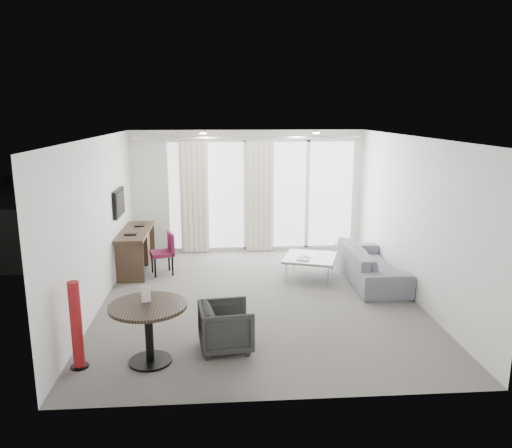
{
  "coord_description": "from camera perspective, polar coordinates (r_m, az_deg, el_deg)",
  "views": [
    {
      "loc": [
        -0.62,
        -7.7,
        2.99
      ],
      "look_at": [
        0.0,
        0.6,
        1.1
      ],
      "focal_mm": 35.0,
      "sensor_mm": 36.0,
      "label": 1
    }
  ],
  "objects": [
    {
      "name": "tub_armchair",
      "position": [
        6.5,
        -3.46,
        -11.66
      ],
      "size": [
        0.74,
        0.72,
        0.6
      ],
      "primitive_type": "imported",
      "rotation": [
        0.0,
        0.0,
        1.69
      ],
      "color": "#262626",
      "rests_on": "floor"
    },
    {
      "name": "red_lamp",
      "position": [
        6.32,
        -19.85,
        -10.84
      ],
      "size": [
        0.22,
        0.22,
        1.07
      ],
      "primitive_type": "cylinder",
      "rotation": [
        0.0,
        0.0,
        -0.01
      ],
      "color": "maroon",
      "rests_on": "floor"
    },
    {
      "name": "ceiling",
      "position": [
        7.73,
        0.33,
        9.91
      ],
      "size": [
        5.0,
        6.0,
        0.0
      ],
      "primitive_type": "cube",
      "color": "white",
      "rests_on": "ground"
    },
    {
      "name": "curtain_track",
      "position": [
        10.55,
        -0.9,
        9.86
      ],
      "size": [
        4.8,
        0.04,
        0.04
      ],
      "primitive_type": null,
      "color": "#B2B2B7",
      "rests_on": "ceiling"
    },
    {
      "name": "downlight_a",
      "position": [
        9.31,
        -6.09,
        10.26
      ],
      "size": [
        0.12,
        0.12,
        0.02
      ],
      "primitive_type": "cylinder",
      "color": "#FFE0B2",
      "rests_on": "ceiling"
    },
    {
      "name": "window_frame",
      "position": [
        10.86,
        0.66,
        3.3
      ],
      "size": [
        4.1,
        0.06,
        2.44
      ],
      "primitive_type": null,
      "color": "white",
      "rests_on": "ground"
    },
    {
      "name": "curtain_left",
      "position": [
        10.68,
        -7.06,
        3.05
      ],
      "size": [
        0.6,
        0.2,
        2.38
      ],
      "primitive_type": null,
      "color": "beige",
      "rests_on": "ground"
    },
    {
      "name": "terrace_slab",
      "position": [
        12.61,
        0.05,
        -1.21
      ],
      "size": [
        5.6,
        3.0,
        0.12
      ],
      "primitive_type": "cube",
      "color": "#4D4D50",
      "rests_on": "ground"
    },
    {
      "name": "downlight_b",
      "position": [
        9.48,
        6.91,
        10.28
      ],
      "size": [
        0.12,
        0.12,
        0.02
      ],
      "primitive_type": "cylinder",
      "color": "#FFE0B2",
      "rests_on": "ceiling"
    },
    {
      "name": "rattan_chair_a",
      "position": [
        12.61,
        0.9,
        0.77
      ],
      "size": [
        0.61,
        0.61,
        0.73
      ],
      "primitive_type": null,
      "rotation": [
        0.0,
        0.0,
        -0.24
      ],
      "color": "brown",
      "rests_on": "terrace_slab"
    },
    {
      "name": "wall_right",
      "position": [
        8.48,
        17.42,
        0.7
      ],
      "size": [
        0.0,
        6.0,
        2.6
      ],
      "primitive_type": "cube",
      "color": "silver",
      "rests_on": "ground"
    },
    {
      "name": "menu_card",
      "position": [
        6.22,
        -12.41,
        -8.91
      ],
      "size": [
        0.11,
        0.05,
        0.2
      ],
      "primitive_type": null,
      "rotation": [
        0.0,
        0.0,
        0.25
      ],
      "color": "white",
      "rests_on": "round_table"
    },
    {
      "name": "tv",
      "position": [
        9.48,
        -15.38,
        2.37
      ],
      "size": [
        0.05,
        0.8,
        0.5
      ],
      "primitive_type": null,
      "color": "black",
      "rests_on": "wall_left"
    },
    {
      "name": "remote",
      "position": [
        9.08,
        5.77,
        -4.1
      ],
      "size": [
        0.09,
        0.15,
        0.02
      ],
      "primitive_type": null,
      "rotation": [
        0.0,
        0.0,
        0.36
      ],
      "color": "black",
      "rests_on": "coffee_table"
    },
    {
      "name": "rattan_chair_b",
      "position": [
        13.0,
        5.43,
        1.09
      ],
      "size": [
        0.64,
        0.64,
        0.73
      ],
      "primitive_type": null,
      "rotation": [
        0.0,
        0.0,
        -0.35
      ],
      "color": "brown",
      "rests_on": "terrace_slab"
    },
    {
      "name": "desk_chair",
      "position": [
        9.46,
        -10.72,
        -3.37
      ],
      "size": [
        0.53,
        0.51,
        0.78
      ],
      "primitive_type": null,
      "rotation": [
        0.0,
        0.0,
        0.3
      ],
      "color": "maroon",
      "rests_on": "floor"
    },
    {
      "name": "rattan_table",
      "position": [
        12.55,
        3.19,
        0.12
      ],
      "size": [
        0.61,
        0.61,
        0.49
      ],
      "primitive_type": null,
      "rotation": [
        0.0,
        0.0,
        0.29
      ],
      "color": "brown",
      "rests_on": "terrace_slab"
    },
    {
      "name": "window_panel",
      "position": [
        10.87,
        0.65,
        3.31
      ],
      "size": [
        4.0,
        0.02,
        2.38
      ],
      "primitive_type": null,
      "color": "white",
      "rests_on": "ground"
    },
    {
      "name": "desk",
      "position": [
        9.84,
        -13.5,
        -2.91
      ],
      "size": [
        0.52,
        1.65,
        0.77
      ],
      "primitive_type": null,
      "color": "#39291C",
      "rests_on": "floor"
    },
    {
      "name": "magazine",
      "position": [
        9.0,
        5.44,
        -4.26
      ],
      "size": [
        0.27,
        0.3,
        0.01
      ],
      "primitive_type": null,
      "rotation": [
        0.0,
        0.0,
        -0.29
      ],
      "color": "gray",
      "rests_on": "coffee_table"
    },
    {
      "name": "wall_front",
      "position": [
        5.03,
        3.05,
        -6.83
      ],
      "size": [
        5.0,
        0.0,
        2.6
      ],
      "primitive_type": "cube",
      "color": "silver",
      "rests_on": "ground"
    },
    {
      "name": "curtain_right",
      "position": [
        10.71,
        0.46,
        3.17
      ],
      "size": [
        0.6,
        0.2,
        2.38
      ],
      "primitive_type": null,
      "color": "beige",
      "rests_on": "ground"
    },
    {
      "name": "floor",
      "position": [
        8.28,
        0.31,
        -8.37
      ],
      "size": [
        5.0,
        6.0,
        0.0
      ],
      "primitive_type": "cube",
      "color": "#635F5A",
      "rests_on": "ground"
    },
    {
      "name": "coffee_table",
      "position": [
        9.2,
        6.17,
        -4.93
      ],
      "size": [
        1.13,
        1.13,
        0.4
      ],
      "primitive_type": null,
      "rotation": [
        0.0,
        0.0,
        -0.33
      ],
      "color": "gray",
      "rests_on": "floor"
    },
    {
      "name": "sofa",
      "position": [
        9.18,
        12.96,
        -4.51
      ],
      "size": [
        0.83,
        2.13,
        0.62
      ],
      "primitive_type": "imported",
      "rotation": [
        0.0,
        0.0,
        1.57
      ],
      "color": "slate",
      "rests_on": "floor"
    },
    {
      "name": "balustrade",
      "position": [
        13.9,
        -0.4,
        2.47
      ],
      "size": [
        5.5,
        0.06,
        1.05
      ],
      "primitive_type": null,
      "color": "#B2B2B7",
      "rests_on": "terrace_slab"
    },
    {
      "name": "round_table",
      "position": [
        6.27,
        -12.12,
        -12.16
      ],
      "size": [
        1.04,
        1.04,
        0.74
      ],
      "primitive_type": null,
      "rotation": [
        0.0,
        0.0,
        -0.12
      ],
      "color": "black",
      "rests_on": "floor"
    },
    {
      "name": "wall_left",
      "position": [
        8.1,
        -17.59,
        0.15
      ],
      "size": [
        0.0,
        6.0,
        2.6
      ],
      "primitive_type": "cube",
      "color": "silver",
      "rests_on": "ground"
    }
  ]
}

